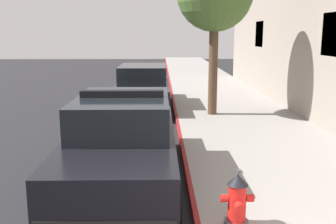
% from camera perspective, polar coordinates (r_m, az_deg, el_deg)
% --- Properties ---
extents(ground_plane, '(31.24, 60.00, 0.20)m').
position_cam_1_polar(ground_plane, '(13.00, -17.02, -1.42)').
color(ground_plane, '#232326').
extents(sidewalk_pavement, '(3.79, 60.00, 0.16)m').
position_cam_1_polar(sidewalk_pavement, '(12.70, 9.95, -0.54)').
color(sidewalk_pavement, gray).
rests_on(sidewalk_pavement, ground).
extents(curb_painted_edge, '(0.08, 60.00, 0.16)m').
position_cam_1_polar(curb_painted_edge, '(12.47, 1.19, -0.59)').
color(curb_painted_edge, maroon).
rests_on(curb_painted_edge, ground).
extents(police_cruiser, '(1.94, 4.84, 1.68)m').
position_cam_1_polar(police_cruiser, '(7.13, -6.61, -4.37)').
color(police_cruiser, black).
rests_on(police_cruiser, ground).
extents(parked_car_silver_ahead, '(1.94, 4.84, 1.56)m').
position_cam_1_polar(parked_car_silver_ahead, '(14.03, -3.67, 3.46)').
color(parked_car_silver_ahead, black).
rests_on(parked_car_silver_ahead, ground).
extents(fire_hydrant, '(0.44, 0.40, 0.76)m').
position_cam_1_polar(fire_hydrant, '(5.35, 10.08, -12.54)').
color(fire_hydrant, '#4C4C51').
rests_on(fire_hydrant, sidewalk_pavement).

